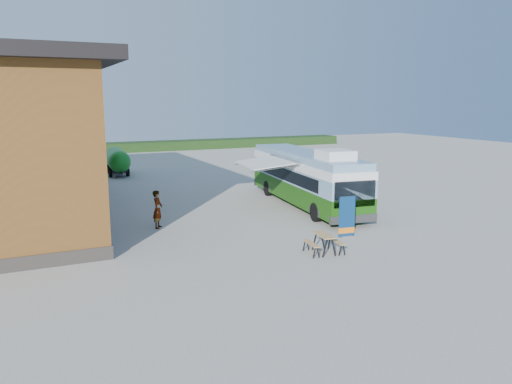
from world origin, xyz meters
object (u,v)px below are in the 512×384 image
banner (347,220)px  person_b (96,181)px  bus (306,176)px  picnic_table (324,239)px  slurry_tanker (117,160)px  person_a (158,209)px

banner → person_b: bearing=128.1°
banner → bus: bearing=81.7°
bus → person_b: 12.45m
picnic_table → slurry_tanker: (-3.49, 23.59, 0.61)m
bus → person_a: bearing=-163.7°
slurry_tanker → person_a: bearing=-90.5°
bus → banner: 6.52m
picnic_table → person_b: person_b is taller
banner → person_b: 15.97m
slurry_tanker → bus: bearing=-61.8°
person_a → person_b: 8.95m
person_b → slurry_tanker: slurry_tanker is taller
bus → picnic_table: bus is taller
banner → person_a: size_ratio=1.01×
person_b → slurry_tanker: size_ratio=0.33×
person_a → slurry_tanker: slurry_tanker is taller
bus → slurry_tanker: bearing=121.7°
picnic_table → person_b: size_ratio=0.78×
bus → person_b: (-9.96, 7.43, -0.69)m
picnic_table → person_a: (-4.69, 6.36, 0.31)m
picnic_table → slurry_tanker: slurry_tanker is taller
bus → person_b: bearing=150.2°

